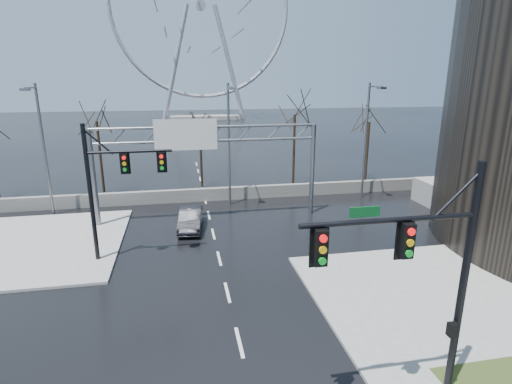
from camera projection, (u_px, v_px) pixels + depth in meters
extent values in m
plane|color=black|center=(239.00, 342.00, 16.14)|extent=(260.00, 260.00, 0.00)
cube|color=gray|center=(432.00, 292.00, 19.83)|extent=(12.00, 10.00, 0.15)
cube|color=gray|center=(41.00, 245.00, 25.45)|extent=(10.00, 12.00, 0.15)
cube|color=slate|center=(205.00, 195.00, 34.89)|extent=(52.00, 0.50, 1.10)
cylinder|color=black|center=(463.00, 287.00, 12.46)|extent=(0.24, 0.24, 8.00)
cylinder|color=black|center=(390.00, 220.00, 11.31)|extent=(5.40, 0.16, 0.16)
cube|color=black|center=(407.00, 241.00, 11.43)|extent=(0.35, 0.28, 1.05)
cube|color=black|center=(321.00, 248.00, 10.95)|extent=(0.35, 0.28, 1.05)
cylinder|color=black|center=(91.00, 196.00, 22.28)|extent=(0.24, 0.24, 8.00)
cylinder|color=black|center=(130.00, 152.00, 22.05)|extent=(4.60, 0.16, 0.16)
cube|color=black|center=(125.00, 163.00, 22.01)|extent=(0.35, 0.28, 1.05)
cube|color=black|center=(162.00, 162.00, 22.38)|extent=(0.35, 0.28, 1.05)
cylinder|color=slate|center=(94.00, 180.00, 27.90)|extent=(0.36, 0.36, 7.00)
cylinder|color=slate|center=(312.00, 170.00, 30.82)|extent=(0.36, 0.36, 7.00)
cylinder|color=slate|center=(207.00, 127.00, 28.41)|extent=(16.00, 0.20, 0.20)
cylinder|color=slate|center=(207.00, 141.00, 28.68)|extent=(16.00, 0.20, 0.20)
cube|color=#09461C|center=(186.00, 135.00, 28.13)|extent=(4.20, 0.10, 2.00)
cube|color=silver|center=(186.00, 135.00, 28.08)|extent=(4.40, 0.02, 2.20)
cylinder|color=slate|center=(45.00, 152.00, 30.07)|extent=(0.20, 0.20, 10.00)
cylinder|color=slate|center=(30.00, 88.00, 27.76)|extent=(0.12, 2.20, 0.12)
cube|color=slate|center=(25.00, 89.00, 26.84)|extent=(0.50, 0.70, 0.18)
cylinder|color=slate|center=(229.00, 146.00, 32.63)|extent=(0.20, 0.20, 10.00)
cylinder|color=slate|center=(230.00, 87.00, 30.31)|extent=(0.12, 2.20, 0.12)
cube|color=slate|center=(231.00, 89.00, 29.39)|extent=(0.50, 0.70, 0.18)
cylinder|color=slate|center=(365.00, 142.00, 34.82)|extent=(0.20, 0.20, 10.00)
cylinder|color=slate|center=(376.00, 86.00, 32.50)|extent=(0.12, 2.20, 0.12)
cube|color=slate|center=(382.00, 88.00, 31.58)|extent=(0.50, 0.70, 0.18)
cylinder|color=black|center=(101.00, 159.00, 35.79)|extent=(0.24, 0.24, 6.75)
cylinder|color=black|center=(201.00, 158.00, 38.50)|extent=(0.24, 0.24, 5.85)
cylinder|color=black|center=(294.00, 151.00, 39.03)|extent=(0.24, 0.24, 7.02)
cylinder|color=black|center=(367.00, 152.00, 41.09)|extent=(0.24, 0.24, 6.12)
cube|color=gray|center=(205.00, 117.00, 106.68)|extent=(18.00, 6.00, 1.00)
torus|color=#B2B2B7|center=(201.00, 5.00, 99.21)|extent=(45.00, 1.00, 45.00)
cylinder|color=#B2B2B7|center=(201.00, 5.00, 99.21)|extent=(2.40, 1.50, 2.40)
cylinder|color=#B2B2B7|center=(175.00, 64.00, 101.74)|extent=(8.28, 1.20, 28.82)
cylinder|color=#B2B2B7|center=(230.00, 65.00, 104.29)|extent=(8.28, 1.20, 28.82)
imported|color=black|center=(191.00, 219.00, 28.23)|extent=(2.01, 4.54, 1.45)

